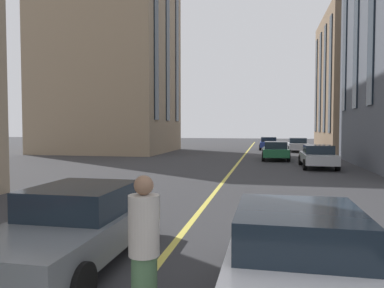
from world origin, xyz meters
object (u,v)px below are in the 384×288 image
(car_white_mid, at_px, (297,254))
(car_silver_parked_a, at_px, (297,145))
(car_blue_oncoming, at_px, (269,143))
(car_green_parked_b, at_px, (276,150))
(car_silver_far, at_px, (318,156))
(car_grey_trailing, at_px, (77,224))
(pedestrian_near, at_px, (144,250))

(car_white_mid, height_order, car_silver_parked_a, same)
(car_silver_parked_a, bearing_deg, car_blue_oncoming, 46.20)
(car_silver_parked_a, bearing_deg, car_green_parked_b, 166.62)
(car_blue_oncoming, distance_m, car_green_parked_b, 12.58)
(car_blue_oncoming, xyz_separation_m, car_silver_far, (-17.53, -2.79, 0.00))
(car_green_parked_b, relative_size, car_silver_far, 1.00)
(car_blue_oncoming, relative_size, car_green_parked_b, 1.00)
(car_grey_trailing, height_order, car_silver_far, same)
(car_blue_oncoming, relative_size, pedestrian_near, 2.38)
(car_grey_trailing, height_order, car_silver_parked_a, same)
(car_grey_trailing, bearing_deg, car_silver_far, -20.46)
(car_blue_oncoming, bearing_deg, car_white_mid, -179.71)
(car_blue_oncoming, bearing_deg, car_silver_far, -170.97)
(car_grey_trailing, xyz_separation_m, car_white_mid, (-0.79, -3.71, 0.00))
(car_silver_far, bearing_deg, car_white_mid, 171.62)
(car_grey_trailing, relative_size, car_silver_far, 1.00)
(pedestrian_near, bearing_deg, car_green_parked_b, -5.16)
(car_silver_far, bearing_deg, car_blue_oncoming, 9.03)
(car_grey_trailing, bearing_deg, car_white_mid, -101.98)
(car_white_mid, height_order, car_silver_far, same)
(car_white_mid, bearing_deg, pedestrian_near, 115.65)
(car_grey_trailing, bearing_deg, car_silver_parked_a, -11.24)
(car_grey_trailing, bearing_deg, pedestrian_near, -132.55)
(pedestrian_near, bearing_deg, car_grey_trailing, 47.45)
(car_blue_oncoming, relative_size, car_silver_parked_a, 1.00)
(car_blue_oncoming, relative_size, car_grey_trailing, 1.00)
(car_white_mid, bearing_deg, car_blue_oncoming, 0.29)
(car_blue_oncoming, height_order, car_grey_trailing, same)
(car_grey_trailing, bearing_deg, car_green_parked_b, -10.26)
(car_white_mid, relative_size, pedestrian_near, 2.38)
(car_green_parked_b, bearing_deg, pedestrian_near, 174.84)
(car_blue_oncoming, distance_m, car_grey_trailing, 34.65)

